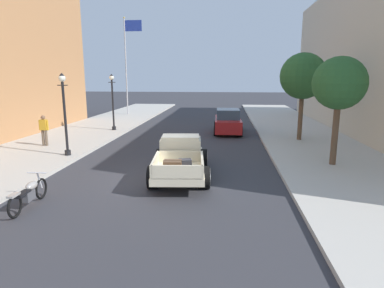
# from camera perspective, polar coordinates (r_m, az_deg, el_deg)

# --- Properties ---
(ground_plane) EXTENTS (140.00, 140.00, 0.00)m
(ground_plane) POSITION_cam_1_polar(r_m,az_deg,el_deg) (12.80, -4.86, -5.82)
(ground_plane) COLOR #333338
(sidewalk_right) EXTENTS (5.50, 64.00, 0.15)m
(sidewalk_right) POSITION_cam_1_polar(r_m,az_deg,el_deg) (13.50, 27.17, -5.85)
(sidewalk_right) COLOR #B7B2A8
(sidewalk_right) RESTS_ON ground
(hotrod_truck_cream) EXTENTS (2.47, 5.04, 1.58)m
(hotrod_truck_cream) POSITION_cam_1_polar(r_m,az_deg,el_deg) (12.90, -1.99, -2.17)
(hotrod_truck_cream) COLOR beige
(hotrod_truck_cream) RESTS_ON ground
(motorcycle_parked) EXTENTS (0.62, 2.12, 0.93)m
(motorcycle_parked) POSITION_cam_1_polar(r_m,az_deg,el_deg) (10.95, -26.53, -7.69)
(motorcycle_parked) COLOR black
(motorcycle_parked) RESTS_ON ground
(car_background_red) EXTENTS (1.95, 4.34, 1.65)m
(car_background_red) POSITION_cam_1_polar(r_m,az_deg,el_deg) (22.77, 6.23, 3.86)
(car_background_red) COLOR #AD1E1E
(car_background_red) RESTS_ON ground
(pedestrian_sidewalk_left) EXTENTS (0.53, 0.22, 1.65)m
(pedestrian_sidewalk_left) POSITION_cam_1_polar(r_m,az_deg,el_deg) (19.34, -24.33, 2.45)
(pedestrian_sidewalk_left) COLOR brown
(pedestrian_sidewalk_left) RESTS_ON sidewalk_left
(street_lamp_near) EXTENTS (0.50, 0.32, 3.85)m
(street_lamp_near) POSITION_cam_1_polar(r_m,az_deg,el_deg) (16.41, -21.30, 5.80)
(street_lamp_near) COLOR black
(street_lamp_near) RESTS_ON sidewalk_left
(street_lamp_far) EXTENTS (0.50, 0.32, 3.85)m
(street_lamp_far) POSITION_cam_1_polar(r_m,az_deg,el_deg) (23.46, -13.63, 7.81)
(street_lamp_far) COLOR black
(street_lamp_far) RESTS_ON sidewalk_left
(flagpole) EXTENTS (1.74, 0.16, 9.16)m
(flagpole) POSITION_cam_1_polar(r_m,az_deg,el_deg) (33.12, -11.08, 14.82)
(flagpole) COLOR #B2B2B7
(flagpole) RESTS_ON sidewalk_left
(street_tree_nearest) EXTENTS (2.17, 2.17, 4.50)m
(street_tree_nearest) POSITION_cam_1_polar(r_m,az_deg,el_deg) (14.86, 24.24, 9.49)
(street_tree_nearest) COLOR brown
(street_tree_nearest) RESTS_ON sidewalk_right
(street_tree_second) EXTENTS (2.64, 2.64, 5.02)m
(street_tree_second) POSITION_cam_1_polar(r_m,az_deg,el_deg) (20.20, 18.75, 11.06)
(street_tree_second) COLOR brown
(street_tree_second) RESTS_ON sidewalk_right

